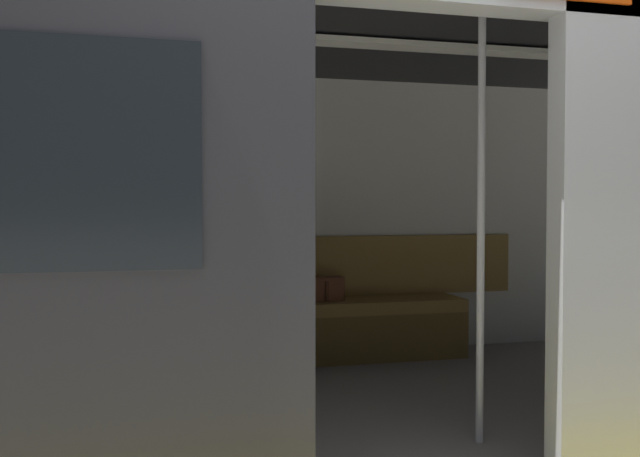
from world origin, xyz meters
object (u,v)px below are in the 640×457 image
person_seated (261,272)px  book (212,302)px  train_car (332,142)px  grab_pole_far (481,225)px  bench_seat (300,316)px  grab_pole_door (297,227)px  handbag (325,289)px

person_seated → book: size_ratio=5.27×
train_car → grab_pole_far: size_ratio=3.14×
person_seated → bench_seat: bearing=-169.6°
person_seated → book: 0.40m
book → grab_pole_door: 1.98m
train_car → handbag: (-0.25, -1.11, -0.94)m
handbag → bench_seat: bearing=11.3°
bench_seat → grab_pole_far: 2.01m
bench_seat → train_car: bearing=86.6°
person_seated → train_car: bearing=102.3°
bench_seat → grab_pole_door: grab_pole_door is taller
train_car → grab_pole_door: 0.97m
book → grab_pole_door: bearing=87.5°
book → handbag: bearing=172.0°
book → grab_pole_far: 2.23m
person_seated → grab_pole_far: 1.96m
handbag → grab_pole_far: 1.96m
handbag → book: bearing=-0.3°
bench_seat → grab_pole_far: grab_pole_far is taller
person_seated → grab_pole_door: grab_pole_door is taller
handbag → grab_pole_far: size_ratio=0.13×
book → grab_pole_door: grab_pole_door is taller
grab_pole_far → person_seated: bearing=-67.9°
train_car → book: 1.60m
book → person_seated: bearing=155.8°
book → grab_pole_far: size_ratio=0.11×
grab_pole_door → handbag: bearing=-108.4°
train_car → bench_seat: 1.56m
bench_seat → book: 0.62m
person_seated → grab_pole_door: size_ratio=0.57×
grab_pole_door → bench_seat: bearing=-103.3°
train_car → person_seated: train_car is taller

